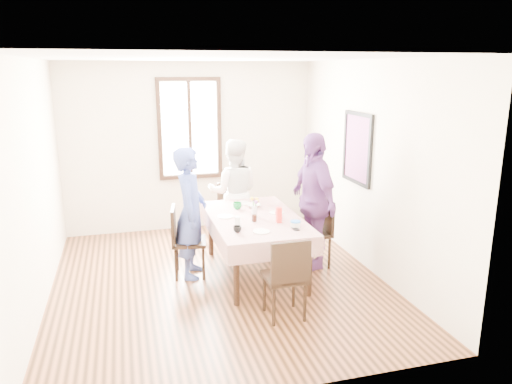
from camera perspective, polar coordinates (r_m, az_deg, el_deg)
ground at (r=6.22m, az=-4.40°, el=-10.35°), size 4.50×4.50×0.00m
back_wall at (r=7.97m, az=-7.72°, el=5.23°), size 4.00×0.00×4.00m
right_wall at (r=6.45m, az=13.09°, el=2.86°), size 0.00×4.50×4.50m
window_frame at (r=7.91m, az=-7.77°, el=7.35°), size 1.02×0.06×1.62m
window_pane at (r=7.92m, az=-7.78°, el=7.36°), size 0.90×0.02×1.50m
art_poster at (r=6.67m, az=11.81°, el=5.04°), size 0.04×0.76×0.96m
dining_table at (r=6.29m, az=-0.12°, el=-6.31°), size 0.98×1.72×0.75m
tablecloth at (r=6.16m, az=-0.12°, el=-2.99°), size 1.10×1.84×0.01m
chair_left at (r=6.26m, az=-7.82°, el=-5.76°), size 0.48×0.48×0.91m
chair_right at (r=6.56m, az=6.71°, el=-4.78°), size 0.42×0.42×0.91m
chair_far at (r=7.35m, az=-2.55°, el=-2.59°), size 0.45×0.45×0.91m
chair_near at (r=5.21m, az=3.36°, el=-9.87°), size 0.42×0.42×0.91m
person_left at (r=6.14m, az=-7.73°, el=-2.45°), size 0.54×0.69×1.66m
person_far at (r=7.24m, az=-2.55°, el=-0.06°), size 0.90×0.77×1.59m
person_right at (r=6.42m, az=6.64°, el=-1.04°), size 0.54×1.09×1.80m
mug_black at (r=5.59m, az=-2.21°, el=-4.38°), size 0.12×0.12×0.07m
mug_flag at (r=6.11m, az=2.66°, el=-2.67°), size 0.13×0.13×0.09m
mug_green at (r=6.50m, az=-2.21°, el=-1.61°), size 0.16×0.16×0.09m
serving_bowl at (r=6.58m, az=-0.28°, el=-1.60°), size 0.21×0.21×0.05m
juice_carton at (r=5.92m, az=2.71°, el=-2.71°), size 0.06×0.06×0.19m
butter_tub at (r=5.79m, az=4.64°, el=-3.81°), size 0.12×0.12×0.06m
jam_jar at (r=5.97m, az=-0.20°, el=-3.09°), size 0.06×0.06×0.08m
drinking_glass at (r=5.85m, az=-2.19°, el=-3.39°), size 0.07×0.07×0.10m
smartphone at (r=5.71m, az=4.66°, el=-4.35°), size 0.06×0.13×0.01m
flower_vase at (r=6.18m, az=-0.18°, el=-2.24°), size 0.07×0.07×0.13m
plate_left at (r=6.17m, az=-3.57°, el=-2.88°), size 0.20×0.20×0.01m
plate_right at (r=6.33m, az=2.42°, el=-2.41°), size 0.20×0.20×0.01m
plate_far at (r=6.77m, az=-1.56°, el=-1.31°), size 0.20×0.20×0.01m
plate_near at (r=5.61m, az=0.63°, el=-4.64°), size 0.20×0.20×0.01m
butter_lid at (r=5.78m, az=4.65°, el=-3.46°), size 0.12×0.12×0.01m
flower_bunch at (r=6.15m, az=-0.18°, el=-1.20°), size 0.09×0.09×0.10m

